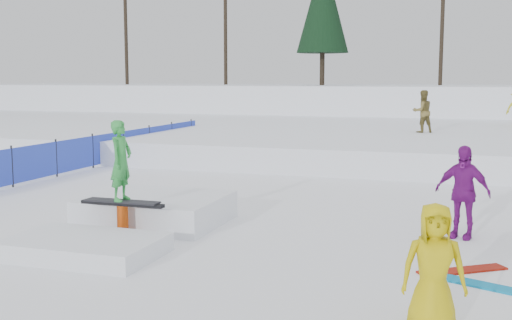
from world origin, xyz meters
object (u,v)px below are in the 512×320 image
(walker_olive, at_px, (423,111))
(safety_fence, at_px, (93,151))
(spectator_yellow, at_px, (434,268))
(jib_rail_feature, at_px, (139,215))
(spectator_purple, at_px, (463,192))

(walker_olive, bearing_deg, safety_fence, 6.91)
(safety_fence, distance_m, spectator_yellow, 15.09)
(jib_rail_feature, bearing_deg, walker_olive, 74.12)
(safety_fence, xyz_separation_m, walker_olive, (9.63, 7.34, 1.05))
(walker_olive, xyz_separation_m, spectator_yellow, (1.37, -17.66, -0.86))
(spectator_yellow, relative_size, jib_rail_feature, 0.34)
(walker_olive, bearing_deg, jib_rail_feature, 43.71)
(spectator_purple, bearing_deg, jib_rail_feature, -150.01)
(spectator_yellow, bearing_deg, spectator_purple, 74.23)
(walker_olive, distance_m, spectator_purple, 13.17)
(safety_fence, relative_size, spectator_purple, 9.58)
(walker_olive, relative_size, spectator_yellow, 1.08)
(safety_fence, relative_size, walker_olive, 10.01)
(jib_rail_feature, bearing_deg, spectator_purple, 13.60)
(walker_olive, height_order, jib_rail_feature, walker_olive)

